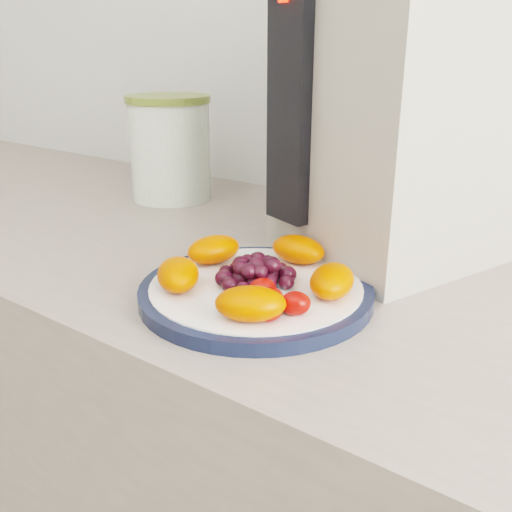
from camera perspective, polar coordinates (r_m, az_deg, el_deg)
The scene contains 8 objects.
counter at distance 1.03m, azimuth 0.23°, elevation -23.53°, with size 3.50×0.60×0.90m, color gray.
plate_rim at distance 0.63m, azimuth 0.00°, elevation -3.63°, with size 0.26×0.26×0.01m, color #121A34.
plate_face at distance 0.63m, azimuth 0.00°, elevation -3.55°, with size 0.23×0.23×0.02m, color white.
canister at distance 1.04m, azimuth -8.55°, elevation 10.29°, with size 0.14×0.14×0.17m, color #486A22.
canister_lid at distance 1.02m, azimuth -8.83°, elevation 15.27°, with size 0.15×0.15×0.01m, color olive.
appliance_body at distance 0.77m, azimuth 16.01°, elevation 14.46°, with size 0.22×0.31×0.39m, color #A49E8F.
appliance_panel at distance 0.70m, azimuth 3.49°, elevation 15.10°, with size 0.07×0.02×0.29m, color black.
fruit_plate at distance 0.61m, azimuth 0.00°, elevation -1.71°, with size 0.22×0.21×0.03m.
Camera 1 is at (0.44, 0.60, 1.16)m, focal length 40.00 mm.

